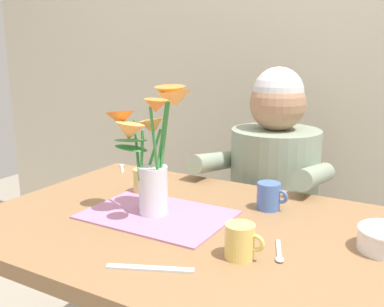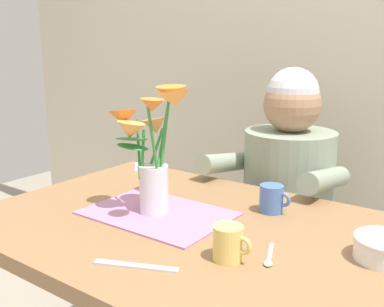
# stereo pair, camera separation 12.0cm
# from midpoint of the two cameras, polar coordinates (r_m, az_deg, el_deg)

# --- Properties ---
(wood_panel_backdrop) EXTENTS (4.00, 0.10, 2.50)m
(wood_panel_backdrop) POSITION_cam_midpoint_polar(r_m,az_deg,el_deg) (2.07, 13.74, 14.50)
(wood_panel_backdrop) COLOR beige
(wood_panel_backdrop) RESTS_ON ground_plane
(dining_table) EXTENTS (1.20, 0.80, 0.74)m
(dining_table) POSITION_cam_midpoint_polar(r_m,az_deg,el_deg) (1.24, -2.33, -13.33)
(dining_table) COLOR olive
(dining_table) RESTS_ON ground_plane
(seated_person) EXTENTS (0.45, 0.47, 1.14)m
(seated_person) POSITION_cam_midpoint_polar(r_m,az_deg,el_deg) (1.78, 8.41, -7.71)
(seated_person) COLOR #4C4C56
(seated_person) RESTS_ON ground_plane
(striped_placemat) EXTENTS (0.40, 0.28, 0.00)m
(striped_placemat) POSITION_cam_midpoint_polar(r_m,az_deg,el_deg) (1.26, -7.16, -7.86)
(striped_placemat) COLOR #B275A3
(striped_placemat) RESTS_ON dining_table
(flower_vase) EXTENTS (0.28, 0.20, 0.36)m
(flower_vase) POSITION_cam_midpoint_polar(r_m,az_deg,el_deg) (1.21, -8.05, 1.17)
(flower_vase) COLOR silver
(flower_vase) RESTS_ON dining_table
(dinner_knife) EXTENTS (0.18, 0.09, 0.00)m
(dinner_knife) POSITION_cam_midpoint_polar(r_m,az_deg,el_deg) (0.98, -9.07, -14.57)
(dinner_knife) COLOR silver
(dinner_knife) RESTS_ON dining_table
(ceramic_mug) EXTENTS (0.09, 0.07, 0.08)m
(ceramic_mug) POSITION_cam_midpoint_polar(r_m,az_deg,el_deg) (1.30, 7.35, -5.53)
(ceramic_mug) COLOR #476BB7
(ceramic_mug) RESTS_ON dining_table
(coffee_cup) EXTENTS (0.09, 0.07, 0.08)m
(coffee_cup) POSITION_cam_midpoint_polar(r_m,az_deg,el_deg) (1.44, -8.59, -3.57)
(coffee_cup) COLOR #E5C666
(coffee_cup) RESTS_ON dining_table
(tea_cup) EXTENTS (0.09, 0.07, 0.08)m
(tea_cup) POSITION_cam_midpoint_polar(r_m,az_deg,el_deg) (1.00, 2.83, -11.35)
(tea_cup) COLOR #E5C666
(tea_cup) RESTS_ON dining_table
(spoon_0) EXTENTS (0.09, 0.10, 0.01)m
(spoon_0) POSITION_cam_midpoint_polar(r_m,az_deg,el_deg) (1.77, -11.00, -1.77)
(spoon_0) COLOR silver
(spoon_0) RESTS_ON dining_table
(spoon_1) EXTENTS (0.06, 0.12, 0.01)m
(spoon_1) POSITION_cam_midpoint_polar(r_m,az_deg,el_deg) (1.03, 7.92, -12.91)
(spoon_1) COLOR silver
(spoon_1) RESTS_ON dining_table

